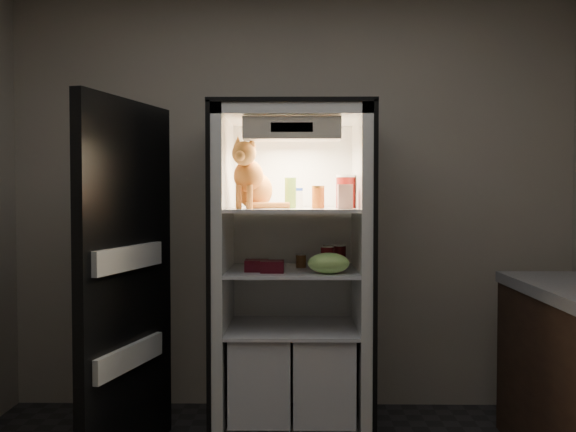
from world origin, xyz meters
The scene contains 16 objects.
room_shell centered at (0.00, 0.00, 1.62)m, with size 3.60×3.60×3.60m.
refrigerator centered at (0.00, 1.38, 0.79)m, with size 0.90×0.72×1.88m.
fridge_door centered at (-0.84, 0.92, 0.91)m, with size 0.28×0.86×1.85m.
tabby_cat centered at (-0.23, 1.27, 1.44)m, with size 0.34×0.40×0.40m.
parmesan_shaker centered at (-0.01, 1.34, 1.38)m, with size 0.07×0.07×0.17m.
mayo_tub centered at (0.02, 1.48, 1.35)m, with size 0.08×0.08×0.12m.
salsa_jar centered at (0.15, 1.27, 1.35)m, with size 0.07×0.07×0.13m.
pepper_jar centered at (0.31, 1.36, 1.39)m, with size 0.11×0.11×0.19m.
cream_carton centered at (0.29, 1.17, 1.36)m, with size 0.08×0.08×0.13m, color white.
soda_can_a centered at (0.22, 1.45, 1.01)m, with size 0.07×0.07×0.13m.
soda_can_b centered at (0.27, 1.36, 1.01)m, with size 0.07×0.07×0.13m.
soda_can_c centered at (0.20, 1.24, 1.01)m, with size 0.08×0.08×0.14m.
condiment_jar centered at (0.05, 1.41, 0.98)m, with size 0.06×0.06×0.08m.
grape_bag centered at (0.20, 1.12, 1.00)m, with size 0.23×0.16×0.11m, color #8EC95D.
berry_box_left centered at (-0.20, 1.22, 0.97)m, with size 0.13×0.13×0.06m, color #4D0C17.
berry_box_right centered at (-0.11, 1.18, 0.97)m, with size 0.13×0.13×0.06m, color #4D0C17.
Camera 1 is at (0.02, -2.34, 1.37)m, focal length 40.00 mm.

